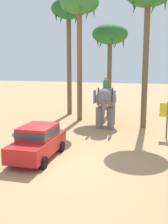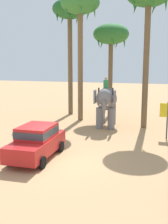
{
  "view_description": "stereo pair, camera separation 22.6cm",
  "coord_description": "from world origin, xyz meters",
  "px_view_note": "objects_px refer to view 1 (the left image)",
  "views": [
    {
      "loc": [
        5.27,
        -11.47,
        4.71
      ],
      "look_at": [
        -0.53,
        5.41,
        1.6
      ],
      "focal_mm": 43.05,
      "sensor_mm": 36.0,
      "label": 1
    },
    {
      "loc": [
        5.49,
        -11.4,
        4.71
      ],
      "look_at": [
        -0.53,
        5.41,
        1.6
      ],
      "focal_mm": 43.05,
      "sensor_mm": 36.0,
      "label": 2
    }
  ],
  "objects_px": {
    "palm_tree_leaning_seaward": "(69,14)",
    "signboard_yellow": "(168,113)",
    "palm_tree_behind_elephant": "(148,0)",
    "car_sedan_foreground": "(38,141)",
    "palm_tree_left_of_road": "(110,37)",
    "palm_tree_near_hut": "(79,8)",
    "elephant_with_mahout": "(106,101)"
  },
  "relations": [
    {
      "from": "palm_tree_behind_elephant",
      "to": "palm_tree_near_hut",
      "type": "height_order",
      "value": "palm_tree_near_hut"
    },
    {
      "from": "elephant_with_mahout",
      "to": "palm_tree_behind_elephant",
      "type": "distance_m",
      "value": 7.83
    },
    {
      "from": "elephant_with_mahout",
      "to": "palm_tree_leaning_seaward",
      "type": "relative_size",
      "value": 0.37
    },
    {
      "from": "car_sedan_foreground",
      "to": "elephant_with_mahout",
      "type": "xyz_separation_m",
      "value": [
        1.47,
        8.1,
        1.06
      ]
    },
    {
      "from": "palm_tree_leaning_seaward",
      "to": "signboard_yellow",
      "type": "relative_size",
      "value": 4.47
    },
    {
      "from": "palm_tree_leaning_seaward",
      "to": "signboard_yellow",
      "type": "distance_m",
      "value": 13.48
    },
    {
      "from": "car_sedan_foreground",
      "to": "palm_tree_leaning_seaward",
      "type": "xyz_separation_m",
      "value": [
        -3.22,
        12.26,
        8.44
      ]
    },
    {
      "from": "palm_tree_behind_elephant",
      "to": "elephant_with_mahout",
      "type": "bearing_deg",
      "value": -165.52
    },
    {
      "from": "palm_tree_left_of_road",
      "to": "signboard_yellow",
      "type": "xyz_separation_m",
      "value": [
        5.43,
        -6.28,
        -5.53
      ]
    },
    {
      "from": "palm_tree_left_of_road",
      "to": "car_sedan_foreground",
      "type": "bearing_deg",
      "value": -92.94
    },
    {
      "from": "palm_tree_behind_elephant",
      "to": "palm_tree_left_of_road",
      "type": "height_order",
      "value": "palm_tree_behind_elephant"
    },
    {
      "from": "elephant_with_mahout",
      "to": "palm_tree_left_of_road",
      "type": "relative_size",
      "value": 0.48
    },
    {
      "from": "car_sedan_foreground",
      "to": "palm_tree_left_of_road",
      "type": "bearing_deg",
      "value": 87.06
    },
    {
      "from": "palm_tree_leaning_seaward",
      "to": "palm_tree_behind_elephant",
      "type": "bearing_deg",
      "value": -24.64
    },
    {
      "from": "palm_tree_near_hut",
      "to": "palm_tree_left_of_road",
      "type": "bearing_deg",
      "value": 54.2
    },
    {
      "from": "palm_tree_left_of_road",
      "to": "palm_tree_leaning_seaward",
      "type": "xyz_separation_m",
      "value": [
        -3.87,
        -0.27,
        2.16
      ]
    },
    {
      "from": "palm_tree_near_hut",
      "to": "palm_tree_leaning_seaward",
      "type": "relative_size",
      "value": 0.99
    },
    {
      "from": "palm_tree_behind_elephant",
      "to": "signboard_yellow",
      "type": "bearing_deg",
      "value": -54.85
    },
    {
      "from": "car_sedan_foreground",
      "to": "palm_tree_near_hut",
      "type": "xyz_separation_m",
      "value": [
        -1.3,
        9.84,
        8.36
      ]
    },
    {
      "from": "car_sedan_foreground",
      "to": "signboard_yellow",
      "type": "relative_size",
      "value": 1.76
    },
    {
      "from": "palm_tree_near_hut",
      "to": "palm_tree_left_of_road",
      "type": "distance_m",
      "value": 3.91
    },
    {
      "from": "car_sedan_foreground",
      "to": "palm_tree_behind_elephant",
      "type": "distance_m",
      "value": 12.87
    },
    {
      "from": "palm_tree_left_of_road",
      "to": "signboard_yellow",
      "type": "distance_m",
      "value": 9.98
    },
    {
      "from": "palm_tree_behind_elephant",
      "to": "palm_tree_near_hut",
      "type": "distance_m",
      "value": 5.66
    },
    {
      "from": "elephant_with_mahout",
      "to": "palm_tree_near_hut",
      "type": "distance_m",
      "value": 7.99
    },
    {
      "from": "car_sedan_foreground",
      "to": "palm_tree_leaning_seaward",
      "type": "distance_m",
      "value": 15.23
    },
    {
      "from": "palm_tree_near_hut",
      "to": "palm_tree_behind_elephant",
      "type": "bearing_deg",
      "value": -10.37
    },
    {
      "from": "car_sedan_foreground",
      "to": "elephant_with_mahout",
      "type": "relative_size",
      "value": 1.06
    },
    {
      "from": "elephant_with_mahout",
      "to": "palm_tree_near_hut",
      "type": "bearing_deg",
      "value": 147.81
    },
    {
      "from": "palm_tree_near_hut",
      "to": "signboard_yellow",
      "type": "relative_size",
      "value": 4.43
    },
    {
      "from": "car_sedan_foreground",
      "to": "palm_tree_left_of_road",
      "type": "distance_m",
      "value": 14.03
    },
    {
      "from": "palm_tree_left_of_road",
      "to": "palm_tree_leaning_seaward",
      "type": "height_order",
      "value": "palm_tree_leaning_seaward"
    }
  ]
}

